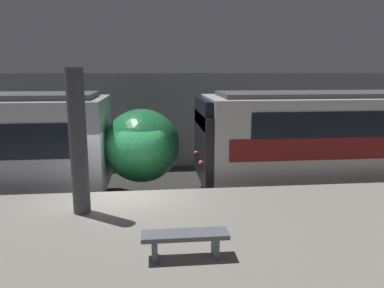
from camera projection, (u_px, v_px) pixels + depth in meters
name	position (u px, v px, depth m)	size (l,w,h in m)	color
ground_plane	(124.00, 229.00, 10.18)	(120.00, 120.00, 0.00)	#33302D
platform	(115.00, 256.00, 7.63)	(40.00, 5.02, 1.08)	gray
station_rear_barrier	(134.00, 121.00, 16.24)	(50.00, 0.15, 4.11)	#939399
support_pillar_near	(78.00, 142.00, 8.19)	(0.38, 0.38, 3.24)	#47474C
platform_bench	(185.00, 239.00, 6.42)	(1.50, 0.40, 0.45)	slate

